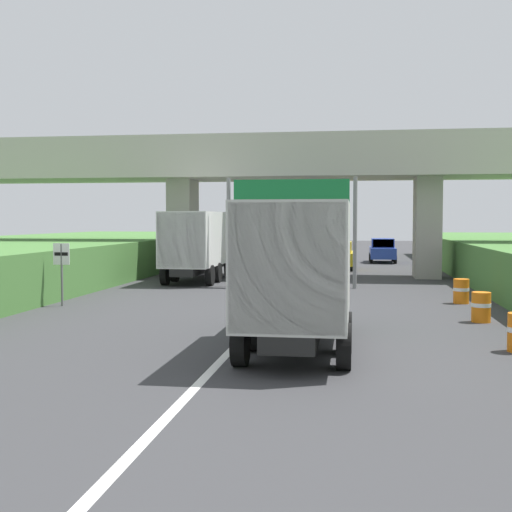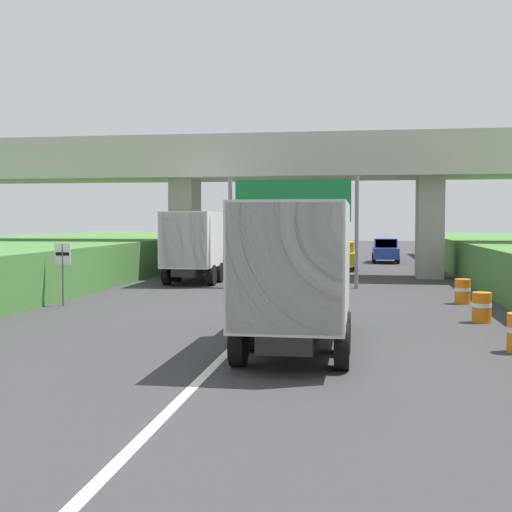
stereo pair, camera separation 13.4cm
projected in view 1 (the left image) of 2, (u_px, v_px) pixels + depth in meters
lane_centre_stripe at (288, 290)px, 28.87m from camera, size 0.20×99.87×0.01m
overpass_bridge at (302, 173)px, 35.96m from camera, size 40.00×4.80×7.46m
overhead_highway_sign at (291, 207)px, 29.98m from camera, size 5.88×0.18×4.96m
speed_limit_sign at (62, 265)px, 23.63m from camera, size 0.60×0.08×2.23m
truck_green at (301, 267)px, 15.95m from camera, size 2.44×7.30×3.44m
truck_white at (199, 242)px, 33.31m from camera, size 2.44×7.30×3.44m
car_blue at (383, 250)px, 47.82m from camera, size 1.86×4.10×1.72m
car_yellow at (339, 256)px, 40.95m from camera, size 1.86×4.10×1.72m
construction_barrel_3 at (481, 307)px, 19.96m from camera, size 0.57×0.57×0.90m
construction_barrel_4 at (461, 291)px, 24.42m from camera, size 0.57×0.57×0.90m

